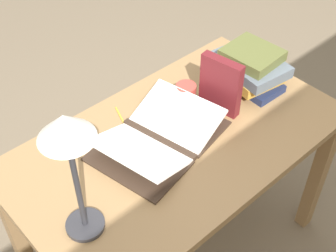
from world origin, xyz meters
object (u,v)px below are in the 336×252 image
open_book (159,136)px  coffee_mug (185,94)px  book_standing_upright (221,85)px  reading_lamp (68,142)px  book_stack_tall (250,67)px  pencil (122,118)px

open_book → coffee_mug: (-0.23, -0.10, 0.02)m
book_standing_upright → reading_lamp: reading_lamp is taller
reading_lamp → open_book: bearing=-163.3°
open_book → book_stack_tall: (-0.52, -0.00, 0.06)m
book_standing_upright → open_book: bearing=-13.1°
book_stack_tall → coffee_mug: size_ratio=3.00×
open_book → pencil: size_ratio=4.02×
reading_lamp → book_standing_upright: bearing=-171.6°
open_book → book_standing_upright: book_standing_upright is taller
book_standing_upright → pencil: bearing=-41.9°
book_stack_tall → book_standing_upright: book_standing_upright is taller
book_stack_tall → pencil: 0.59m
book_stack_tall → pencil: bearing=-19.1°
open_book → book_stack_tall: size_ratio=1.74×
reading_lamp → pencil: 0.64m
book_standing_upright → reading_lamp: 0.79m
book_stack_tall → open_book: bearing=0.5°
book_standing_upright → pencil: size_ratio=1.73×
book_standing_upright → coffee_mug: book_standing_upright is taller
book_stack_tall → book_standing_upright: size_ratio=1.33×
open_book → pencil: 0.20m
open_book → reading_lamp: bearing=5.3°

